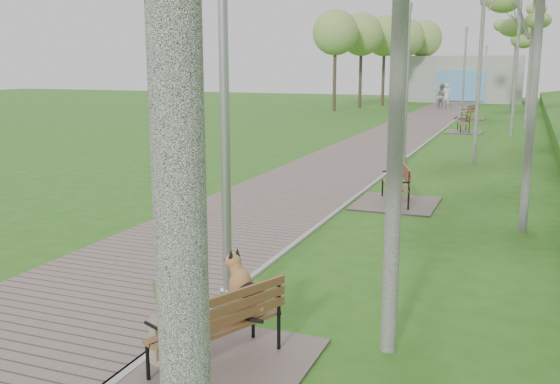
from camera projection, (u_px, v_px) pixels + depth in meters
The scene contains 16 objects.
ground at pixel (219, 304), 8.86m from camera, with size 120.00×120.00×0.00m, color #296416.
walkway at pixel (394, 136), 29.08m from camera, with size 3.50×67.00×0.04m, color #72615C.
kerb at pixel (433, 138), 28.45m from camera, with size 0.10×67.00×0.05m, color #999993.
building_north at pixel (463, 79), 55.46m from camera, with size 10.00×5.20×4.00m.
bench_main at pixel (210, 328), 6.90m from camera, with size 1.93×2.15×1.69m.
bench_second at pixel (395, 195), 15.07m from camera, with size 1.91×2.13×1.18m.
bench_third at pixel (463, 128), 30.83m from camera, with size 1.75×1.95×1.08m.
bench_far at pixel (469, 116), 38.39m from camera, with size 1.73×1.93×1.06m.
lamp_post_near at pixel (225, 128), 8.08m from camera, with size 0.21×0.21×5.42m.
lamp_post_second at pixel (406, 91), 20.47m from camera, with size 0.20×0.20×5.26m.
lamp_post_third at pixel (464, 75), 39.35m from camera, with size 0.22×0.22×5.61m.
lamp_post_far at pixel (485, 76), 53.73m from camera, with size 0.19×0.19×4.87m.
pedestrian_near at pixel (446, 96), 46.47m from camera, with size 0.70×0.46×1.92m, color silver.
pedestrian_far at pixel (441, 96), 47.01m from camera, with size 0.90×0.70×1.86m, color gray.
birch_far_b at pixel (535, 1), 31.82m from camera, with size 2.58×2.58×8.24m.
birch_distant_a at pixel (518, 22), 42.76m from camera, with size 2.54×2.54×7.80m.
Camera 1 is at (3.86, -7.46, 3.35)m, focal length 40.00 mm.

